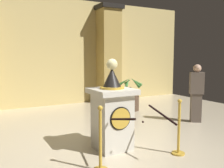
% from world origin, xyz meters
% --- Properties ---
extents(ground_plane, '(11.95, 11.95, 0.00)m').
position_xyz_m(ground_plane, '(0.00, 0.00, 0.00)').
color(ground_plane, beige).
extents(back_wall, '(11.95, 0.16, 3.89)m').
position_xyz_m(back_wall, '(0.00, 5.08, 1.95)').
color(back_wall, tan).
rests_on(back_wall, ground_plane).
extents(pedestal_clock, '(0.79, 0.79, 1.76)m').
position_xyz_m(pedestal_clock, '(-0.01, 0.14, 0.71)').
color(pedestal_clock, beige).
rests_on(pedestal_clock, ground_plane).
extents(stanchion_near, '(0.24, 0.24, 1.05)m').
position_xyz_m(stanchion_near, '(-0.63, -0.61, 0.37)').
color(stanchion_near, gold).
rests_on(stanchion_near, ground_plane).
extents(stanchion_far, '(0.24, 0.24, 1.04)m').
position_xyz_m(stanchion_far, '(0.93, -0.70, 0.36)').
color(stanchion_far, gold).
rests_on(stanchion_far, ground_plane).
extents(velvet_rope, '(0.86, 0.83, 0.22)m').
position_xyz_m(velvet_rope, '(0.15, -0.66, 0.79)').
color(velvet_rope, black).
extents(column_right, '(0.92, 0.92, 3.74)m').
position_xyz_m(column_right, '(2.32, 4.67, 1.85)').
color(column_right, black).
rests_on(column_right, ground_plane).
extents(potted_palm_right, '(0.81, 0.83, 1.13)m').
position_xyz_m(potted_palm_right, '(2.21, 2.93, 0.33)').
color(potted_palm_right, '#4C3828').
rests_on(potted_palm_right, ground_plane).
extents(bystander_guest, '(0.42, 0.39, 1.58)m').
position_xyz_m(bystander_guest, '(2.97, 0.79, 0.83)').
color(bystander_guest, brown).
rests_on(bystander_guest, ground_plane).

